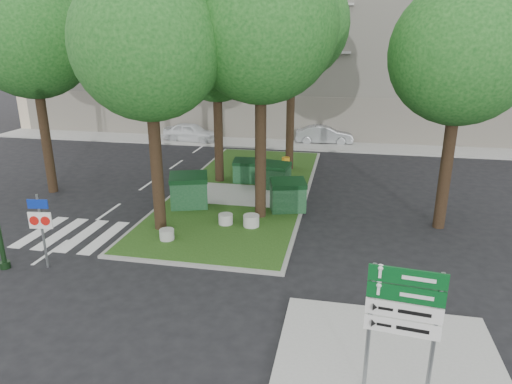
% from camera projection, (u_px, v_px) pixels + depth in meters
% --- Properties ---
extents(ground, '(120.00, 120.00, 0.00)m').
position_uv_depth(ground, '(174.00, 264.00, 14.89)').
color(ground, black).
rests_on(ground, ground).
extents(median_island, '(6.00, 16.00, 0.12)m').
position_uv_depth(median_island, '(244.00, 189.00, 22.22)').
color(median_island, '#1D4313').
rests_on(median_island, ground).
extents(median_kerb, '(6.30, 16.30, 0.10)m').
position_uv_depth(median_kerb, '(244.00, 189.00, 22.23)').
color(median_kerb, gray).
rests_on(median_kerb, ground).
extents(sidewalk_corner, '(5.00, 4.00, 0.12)m').
position_uv_depth(sidewalk_corner, '(388.00, 357.00, 10.39)').
color(sidewalk_corner, '#999993').
rests_on(sidewalk_corner, ground).
extents(building_sidewalk, '(42.00, 3.00, 0.12)m').
position_uv_depth(building_sidewalk, '(270.00, 144.00, 32.09)').
color(building_sidewalk, '#999993').
rests_on(building_sidewalk, ground).
extents(zebra_crossing, '(5.00, 3.00, 0.01)m').
position_uv_depth(zebra_crossing, '(94.00, 236.00, 16.99)').
color(zebra_crossing, silver).
rests_on(zebra_crossing, ground).
extents(apartment_building, '(41.00, 12.00, 16.00)m').
position_uv_depth(apartment_building, '(287.00, 27.00, 36.57)').
color(apartment_building, '#C1AF90').
rests_on(apartment_building, ground).
extents(tree_median_near_left, '(5.20, 5.20, 10.53)m').
position_uv_depth(tree_median_near_left, '(150.00, 29.00, 15.24)').
color(tree_median_near_left, black).
rests_on(tree_median_near_left, ground).
extents(tree_median_near_right, '(5.60, 5.60, 11.46)m').
position_uv_depth(tree_median_near_right, '(264.00, 10.00, 16.23)').
color(tree_median_near_right, black).
rests_on(tree_median_near_right, ground).
extents(tree_median_mid, '(4.80, 4.80, 9.99)m').
position_uv_depth(tree_median_mid, '(218.00, 40.00, 21.30)').
color(tree_median_mid, black).
rests_on(tree_median_mid, ground).
extents(tree_median_far, '(5.80, 5.80, 11.93)m').
position_uv_depth(tree_median_far, '(295.00, 12.00, 23.07)').
color(tree_median_far, black).
rests_on(tree_median_far, ground).
extents(tree_street_left, '(5.40, 5.40, 11.00)m').
position_uv_depth(tree_street_left, '(32.00, 23.00, 19.70)').
color(tree_street_left, black).
rests_on(tree_street_left, ground).
extents(tree_street_right, '(5.00, 5.00, 10.06)m').
position_uv_depth(tree_street_right, '(466.00, 39.00, 15.69)').
color(tree_street_right, black).
rests_on(tree_street_right, ground).
extents(dumpster_a, '(1.87, 1.56, 1.49)m').
position_uv_depth(dumpster_a, '(189.00, 191.00, 19.50)').
color(dumpster_a, '#0F3A1B').
rests_on(dumpster_a, median_island).
extents(dumpster_b, '(1.33, 0.97, 1.19)m').
position_uv_depth(dumpster_b, '(246.00, 171.00, 23.03)').
color(dumpster_b, '#124020').
rests_on(dumpster_b, median_island).
extents(dumpster_c, '(1.57, 1.26, 1.30)m').
position_uv_depth(dumpster_c, '(275.00, 176.00, 21.97)').
color(dumpster_c, '#103719').
rests_on(dumpster_c, median_island).
extents(dumpster_d, '(1.69, 1.40, 1.36)m').
position_uv_depth(dumpster_d, '(288.00, 196.00, 19.09)').
color(dumpster_d, '#123D1D').
rests_on(dumpster_d, median_island).
extents(bollard_left, '(0.53, 0.53, 0.38)m').
position_uv_depth(bollard_left, '(167.00, 234.00, 16.40)').
color(bollard_left, '#999A95').
rests_on(bollard_left, median_island).
extents(bollard_right, '(0.62, 0.62, 0.44)m').
position_uv_depth(bollard_right, '(251.00, 221.00, 17.57)').
color(bollard_right, '#A5A4A0').
rests_on(bollard_right, median_island).
extents(bollard_mid, '(0.56, 0.56, 0.40)m').
position_uv_depth(bollard_mid, '(226.00, 219.00, 17.80)').
color(bollard_mid, '#A0A09B').
rests_on(bollard_mid, median_island).
extents(litter_bin, '(0.43, 0.43, 0.76)m').
position_uv_depth(litter_bin, '(286.00, 164.00, 25.02)').
color(litter_bin, '#C58517').
rests_on(litter_bin, median_island).
extents(traffic_sign_pole, '(0.74, 0.14, 2.47)m').
position_uv_depth(traffic_sign_pole, '(41.00, 221.00, 14.18)').
color(traffic_sign_pole, slate).
rests_on(traffic_sign_pole, ground).
extents(directional_sign, '(1.42, 0.23, 2.84)m').
position_uv_depth(directional_sign, '(403.00, 313.00, 8.66)').
color(directional_sign, slate).
rests_on(directional_sign, sidewalk_corner).
extents(car_white, '(4.21, 2.11, 1.37)m').
position_uv_depth(car_white, '(191.00, 132.00, 32.77)').
color(car_white, white).
rests_on(car_white, ground).
extents(car_silver, '(4.10, 1.70, 1.32)m').
position_uv_depth(car_silver, '(324.00, 135.00, 32.13)').
color(car_silver, '#919598').
rests_on(car_silver, ground).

